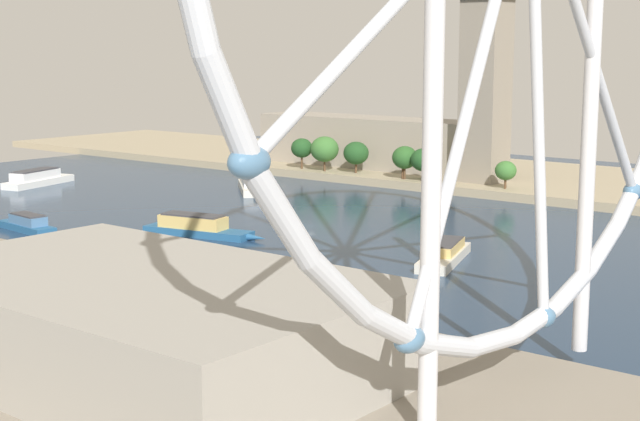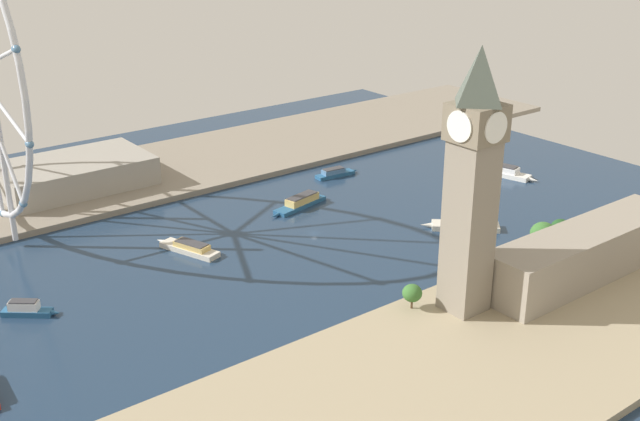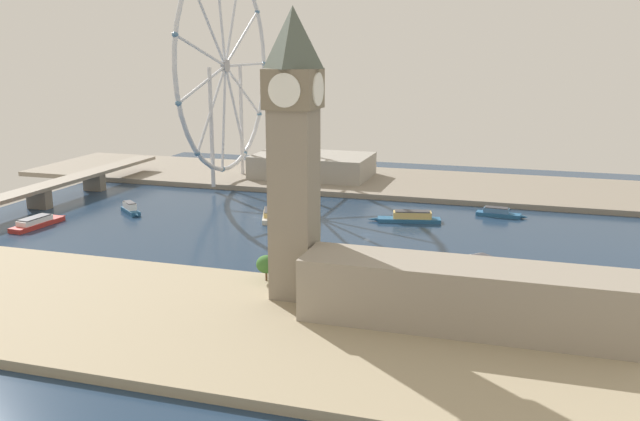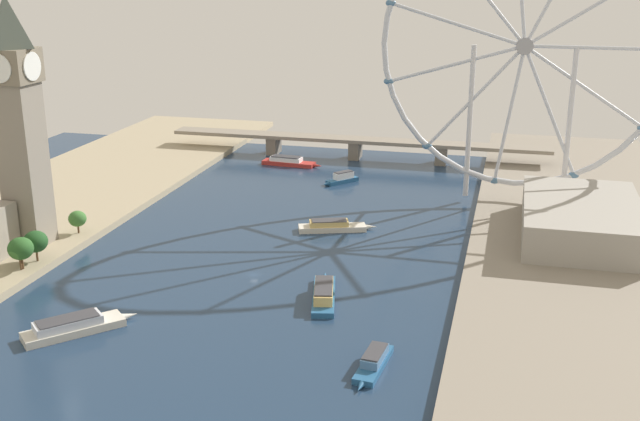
{
  "view_description": "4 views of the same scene",
  "coord_description": "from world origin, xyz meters",
  "px_view_note": "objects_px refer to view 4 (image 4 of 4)",
  "views": [
    {
      "loc": [
        207.64,
        171.96,
        49.99
      ],
      "look_at": [
        7.85,
        10.05,
        6.5
      ],
      "focal_mm": 53.99,
      "sensor_mm": 36.0,
      "label": 1
    },
    {
      "loc": [
        -263.46,
        200.77,
        143.52
      ],
      "look_at": [
        3.99,
        -6.58,
        8.21
      ],
      "focal_mm": 44.5,
      "sensor_mm": 36.0,
      "label": 2
    },
    {
      "loc": [
        -305.64,
        -72.13,
        86.82
      ],
      "look_at": [
        0.03,
        23.04,
        10.05
      ],
      "focal_mm": 39.0,
      "sensor_mm": 36.0,
      "label": 3
    },
    {
      "loc": [
        88.84,
        -250.78,
        109.98
      ],
      "look_at": [
        15.0,
        39.89,
        13.56
      ],
      "focal_mm": 43.69,
      "sensor_mm": 36.0,
      "label": 4
    }
  ],
  "objects_px": {
    "clock_tower": "(19,119)",
    "tour_boat_5": "(73,326)",
    "tour_boat_6": "(374,361)",
    "tour_boat_3": "(342,178)",
    "ferris_wheel": "(525,47)",
    "tour_boat_2": "(289,162)",
    "tour_boat_4": "(324,293)",
    "tour_boat_0": "(333,226)",
    "riverside_hall": "(581,219)",
    "river_bridge": "(355,143)"
  },
  "relations": [
    {
      "from": "clock_tower",
      "to": "ferris_wheel",
      "type": "xyz_separation_m",
      "value": [
        184.05,
        108.99,
        20.51
      ]
    },
    {
      "from": "tour_boat_3",
      "to": "riverside_hall",
      "type": "bearing_deg",
      "value": 100.21
    },
    {
      "from": "tour_boat_6",
      "to": "riverside_hall",
      "type": "bearing_deg",
      "value": 158.15
    },
    {
      "from": "clock_tower",
      "to": "tour_boat_5",
      "type": "height_order",
      "value": "clock_tower"
    },
    {
      "from": "ferris_wheel",
      "to": "tour_boat_6",
      "type": "xyz_separation_m",
      "value": [
        -35.46,
        -168.55,
        -71.39
      ]
    },
    {
      "from": "clock_tower",
      "to": "tour_boat_5",
      "type": "distance_m",
      "value": 96.29
    },
    {
      "from": "tour_boat_5",
      "to": "tour_boat_6",
      "type": "bearing_deg",
      "value": -46.14
    },
    {
      "from": "tour_boat_2",
      "to": "tour_boat_6",
      "type": "height_order",
      "value": "tour_boat_2"
    },
    {
      "from": "clock_tower",
      "to": "tour_boat_4",
      "type": "height_order",
      "value": "clock_tower"
    },
    {
      "from": "tour_boat_0",
      "to": "tour_boat_5",
      "type": "distance_m",
      "value": 126.13
    },
    {
      "from": "tour_boat_5",
      "to": "tour_boat_4",
      "type": "bearing_deg",
      "value": -14.91
    },
    {
      "from": "clock_tower",
      "to": "riverside_hall",
      "type": "relative_size",
      "value": 1.29
    },
    {
      "from": "riverside_hall",
      "to": "tour_boat_2",
      "type": "bearing_deg",
      "value": 148.45
    },
    {
      "from": "tour_boat_0",
      "to": "tour_boat_6",
      "type": "bearing_deg",
      "value": -90.26
    },
    {
      "from": "tour_boat_4",
      "to": "tour_boat_5",
      "type": "xyz_separation_m",
      "value": [
        -69.07,
        -43.55,
        -0.07
      ]
    },
    {
      "from": "tour_boat_4",
      "to": "tour_boat_5",
      "type": "relative_size",
      "value": 1.22
    },
    {
      "from": "riverside_hall",
      "to": "tour_boat_3",
      "type": "xyz_separation_m",
      "value": [
        -113.74,
        64.18,
        -7.78
      ]
    },
    {
      "from": "river_bridge",
      "to": "tour_boat_4",
      "type": "height_order",
      "value": "river_bridge"
    },
    {
      "from": "ferris_wheel",
      "to": "tour_boat_2",
      "type": "bearing_deg",
      "value": 159.76
    },
    {
      "from": "clock_tower",
      "to": "ferris_wheel",
      "type": "distance_m",
      "value": 214.88
    },
    {
      "from": "tour_boat_3",
      "to": "tour_boat_6",
      "type": "distance_m",
      "value": 192.51
    },
    {
      "from": "riverside_hall",
      "to": "tour_boat_2",
      "type": "height_order",
      "value": "riverside_hall"
    },
    {
      "from": "riverside_hall",
      "to": "clock_tower",
      "type": "bearing_deg",
      "value": -163.68
    },
    {
      "from": "tour_boat_0",
      "to": "tour_boat_2",
      "type": "bearing_deg",
      "value": 96.64
    },
    {
      "from": "ferris_wheel",
      "to": "tour_boat_4",
      "type": "distance_m",
      "value": 157.25
    },
    {
      "from": "tour_boat_0",
      "to": "clock_tower",
      "type": "bearing_deg",
      "value": -174.0
    },
    {
      "from": "tour_boat_2",
      "to": "tour_boat_5",
      "type": "height_order",
      "value": "tour_boat_5"
    },
    {
      "from": "ferris_wheel",
      "to": "river_bridge",
      "type": "bearing_deg",
      "value": 142.04
    },
    {
      "from": "clock_tower",
      "to": "tour_boat_2",
      "type": "relative_size",
      "value": 2.71
    },
    {
      "from": "tour_boat_0",
      "to": "tour_boat_4",
      "type": "bearing_deg",
      "value": -98.33
    },
    {
      "from": "tour_boat_4",
      "to": "ferris_wheel",
      "type": "bearing_deg",
      "value": -37.91
    },
    {
      "from": "tour_boat_3",
      "to": "tour_boat_5",
      "type": "relative_size",
      "value": 0.62
    },
    {
      "from": "river_bridge",
      "to": "tour_boat_0",
      "type": "bearing_deg",
      "value": -82.54
    },
    {
      "from": "clock_tower",
      "to": "ferris_wheel",
      "type": "relative_size",
      "value": 0.71
    },
    {
      "from": "river_bridge",
      "to": "tour_boat_5",
      "type": "distance_m",
      "value": 244.15
    },
    {
      "from": "tour_boat_0",
      "to": "tour_boat_2",
      "type": "relative_size",
      "value": 0.94
    },
    {
      "from": "tour_boat_0",
      "to": "tour_boat_5",
      "type": "xyz_separation_m",
      "value": [
        -55.57,
        -113.23,
        0.32
      ]
    },
    {
      "from": "tour_boat_0",
      "to": "tour_boat_2",
      "type": "distance_m",
      "value": 114.14
    },
    {
      "from": "tour_boat_3",
      "to": "tour_boat_5",
      "type": "distance_m",
      "value": 192.17
    },
    {
      "from": "ferris_wheel",
      "to": "tour_boat_0",
      "type": "height_order",
      "value": "ferris_wheel"
    },
    {
      "from": "river_bridge",
      "to": "tour_boat_6",
      "type": "relative_size",
      "value": 8.34
    },
    {
      "from": "clock_tower",
      "to": "riverside_hall",
      "type": "distance_m",
      "value": 224.29
    },
    {
      "from": "tour_boat_4",
      "to": "tour_boat_5",
      "type": "bearing_deg",
      "value": 109.83
    },
    {
      "from": "tour_boat_5",
      "to": "tour_boat_6",
      "type": "distance_m",
      "value": 94.06
    },
    {
      "from": "tour_boat_5",
      "to": "tour_boat_6",
      "type": "relative_size",
      "value": 1.14
    },
    {
      "from": "river_bridge",
      "to": "tour_boat_4",
      "type": "relative_size",
      "value": 6.01
    },
    {
      "from": "clock_tower",
      "to": "tour_boat_2",
      "type": "xyz_separation_m",
      "value": [
        60.21,
        154.67,
        -50.7
      ]
    },
    {
      "from": "tour_boat_0",
      "to": "tour_boat_3",
      "type": "bearing_deg",
      "value": 80.31
    },
    {
      "from": "tour_boat_0",
      "to": "tour_boat_3",
      "type": "height_order",
      "value": "tour_boat_3"
    },
    {
      "from": "riverside_hall",
      "to": "tour_boat_0",
      "type": "xyz_separation_m",
      "value": [
        -101.23,
        -9.87,
        -8.23
      ]
    }
  ]
}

